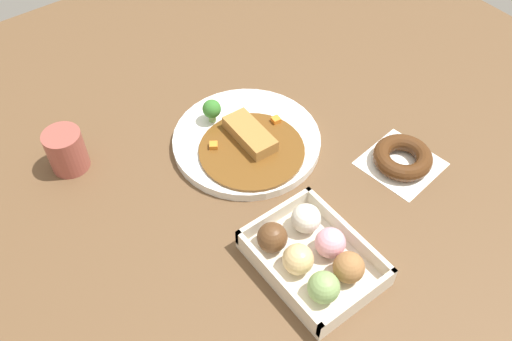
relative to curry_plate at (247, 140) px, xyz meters
The scene contains 5 objects.
ground_plane 0.11m from the curry_plate, 12.20° to the right, with size 1.60×1.60×0.00m, color brown.
curry_plate is the anchor object (origin of this frame).
donut_box 0.29m from the curry_plate, 14.99° to the right, with size 0.21×0.16×0.06m.
chocolate_ring_donut 0.29m from the curry_plate, 43.44° to the left, with size 0.15×0.15×0.03m.
coffee_mug 0.33m from the curry_plate, 118.01° to the right, with size 0.07×0.07×0.08m, color #9E4C42.
Camera 1 is at (0.49, -0.41, 0.77)m, focal length 38.85 mm.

